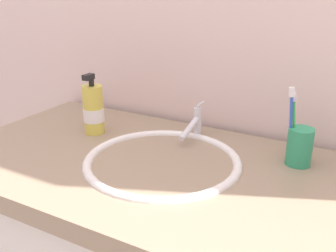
# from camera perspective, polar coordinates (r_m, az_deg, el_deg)

# --- Properties ---
(tiled_wall_back) EXTENTS (2.30, 0.04, 2.40)m
(tiled_wall_back) POSITION_cam_1_polar(r_m,az_deg,el_deg) (1.23, 5.66, 14.16)
(tiled_wall_back) COLOR beige
(tiled_wall_back) RESTS_ON ground
(sink_basin) EXTENTS (0.41, 0.41, 0.13)m
(sink_basin) POSITION_cam_1_polar(r_m,az_deg,el_deg) (1.04, -0.81, -7.58)
(sink_basin) COLOR white
(sink_basin) RESTS_ON vanity_counter
(faucet) EXTENTS (0.02, 0.15, 0.10)m
(faucet) POSITION_cam_1_polar(r_m,az_deg,el_deg) (1.16, 3.93, 0.37)
(faucet) COLOR silver
(faucet) RESTS_ON sink_basin
(toothbrush_cup) EXTENTS (0.06, 0.06, 0.10)m
(toothbrush_cup) POSITION_cam_1_polar(r_m,az_deg,el_deg) (1.04, 18.77, -2.88)
(toothbrush_cup) COLOR #2D9966
(toothbrush_cup) RESTS_ON vanity_counter
(toothbrush_green) EXTENTS (0.03, 0.01, 0.18)m
(toothbrush_green) POSITION_cam_1_polar(r_m,az_deg,el_deg) (1.02, 18.02, 0.46)
(toothbrush_green) COLOR green
(toothbrush_green) RESTS_ON toothbrush_cup
(toothbrush_blue) EXTENTS (0.03, 0.02, 0.20)m
(toothbrush_blue) POSITION_cam_1_polar(r_m,az_deg,el_deg) (1.01, 17.61, 0.76)
(toothbrush_blue) COLOR blue
(toothbrush_blue) RESTS_ON toothbrush_cup
(soap_dispenser) EXTENTS (0.06, 0.06, 0.19)m
(soap_dispenser) POSITION_cam_1_polar(r_m,az_deg,el_deg) (1.20, -10.91, 2.32)
(soap_dispenser) COLOR #DBCC4C
(soap_dispenser) RESTS_ON vanity_counter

